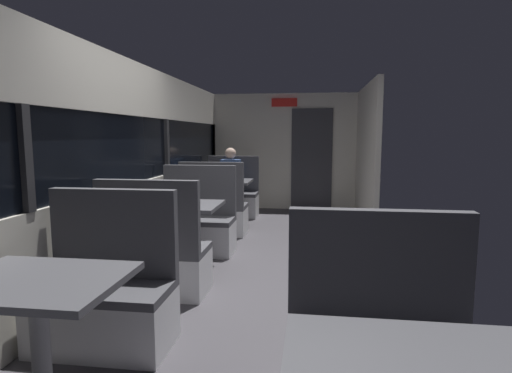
{
  "coord_description": "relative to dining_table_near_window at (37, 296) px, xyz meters",
  "views": [
    {
      "loc": [
        0.53,
        -3.98,
        1.49
      ],
      "look_at": [
        -0.22,
        1.63,
        0.77
      ],
      "focal_mm": 28.6,
      "sensor_mm": 36.0,
      "label": 1
    }
  ],
  "objects": [
    {
      "name": "bench_far_window_facing_entry",
      "position": [
        0.0,
        5.4,
        -0.31
      ],
      "size": [
        0.95,
        0.5,
        1.1
      ],
      "color": "silver",
      "rests_on": "ground_plane"
    },
    {
      "name": "coffee_cup_primary",
      "position": [
        0.1,
        2.3,
        0.15
      ],
      "size": [
        0.07,
        0.07,
        0.09
      ],
      "color": "#26598C",
      "rests_on": "dining_table_mid_window"
    },
    {
      "name": "carriage_aisle_panel_right",
      "position": [
        2.34,
        5.09,
        0.51
      ],
      "size": [
        0.08,
        2.4,
        2.3
      ],
      "primitive_type": "cube",
      "color": "beige",
      "rests_on": "ground_plane"
    },
    {
      "name": "carriage_window_panel_left",
      "position": [
        -0.56,
        2.09,
        0.47
      ],
      "size": [
        0.09,
        8.48,
        2.3
      ],
      "color": "beige",
      "rests_on": "ground_plane"
    },
    {
      "name": "ground_plane",
      "position": [
        0.89,
        2.09,
        -0.65
      ],
      "size": [
        3.3,
        9.2,
        0.02
      ],
      "primitive_type": "cube",
      "color": "#423F44"
    },
    {
      "name": "bench_mid_window_facing_entry",
      "position": [
        0.0,
        3.05,
        -0.31
      ],
      "size": [
        0.95,
        0.5,
        1.1
      ],
      "color": "silver",
      "rests_on": "ground_plane"
    },
    {
      "name": "bench_front_aisle_facing_entry",
      "position": [
        1.79,
        0.1,
        -0.31
      ],
      "size": [
        0.95,
        0.5,
        1.1
      ],
      "color": "silver",
      "rests_on": "ground_plane"
    },
    {
      "name": "bench_near_window_facing_entry",
      "position": [
        0.0,
        0.7,
        -0.31
      ],
      "size": [
        0.95,
        0.5,
        1.1
      ],
      "color": "silver",
      "rests_on": "ground_plane"
    },
    {
      "name": "bench_mid_window_facing_end",
      "position": [
        0.0,
        1.65,
        -0.31
      ],
      "size": [
        0.95,
        0.5,
        1.1
      ],
      "color": "silver",
      "rests_on": "ground_plane"
    },
    {
      "name": "seated_passenger",
      "position": [
        0.0,
        5.32,
        -0.1
      ],
      "size": [
        0.47,
        0.55,
        1.26
      ],
      "color": "#26262D",
      "rests_on": "ground_plane"
    },
    {
      "name": "bench_far_window_facing_end",
      "position": [
        0.0,
        4.0,
        -0.31
      ],
      "size": [
        0.95,
        0.5,
        1.1
      ],
      "color": "silver",
      "rests_on": "ground_plane"
    },
    {
      "name": "dining_table_far_window",
      "position": [
        0.0,
        4.7,
        0.0
      ],
      "size": [
        0.9,
        0.7,
        0.74
      ],
      "color": "#9E9EA3",
      "rests_on": "ground_plane"
    },
    {
      "name": "dining_table_mid_window",
      "position": [
        0.0,
        2.35,
        0.0
      ],
      "size": [
        0.9,
        0.7,
        0.74
      ],
      "color": "#9E9EA3",
      "rests_on": "ground_plane"
    },
    {
      "name": "dining_table_near_window",
      "position": [
        0.0,
        0.0,
        0.0
      ],
      "size": [
        0.9,
        0.7,
        0.74
      ],
      "color": "#9E9EA3",
      "rests_on": "ground_plane"
    },
    {
      "name": "carriage_end_bulkhead",
      "position": [
        0.95,
        6.28,
        0.5
      ],
      "size": [
        2.9,
        0.11,
        2.3
      ],
      "color": "beige",
      "rests_on": "ground_plane"
    }
  ]
}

